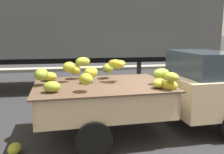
# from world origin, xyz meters

# --- Properties ---
(ground) EXTENTS (220.00, 220.00, 0.00)m
(ground) POSITION_xyz_m (0.00, 0.00, 0.00)
(ground) COLOR #28282B
(curb_strip) EXTENTS (80.00, 0.80, 0.16)m
(curb_strip) POSITION_xyz_m (0.00, 8.92, 0.08)
(curb_strip) COLOR gray
(curb_strip) RESTS_ON ground
(pickup_truck) EXTENTS (4.76, 2.11, 1.70)m
(pickup_truck) POSITION_xyz_m (0.41, 0.08, 0.89)
(pickup_truck) COLOR #CCB793
(pickup_truck) RESTS_ON ground
(semi_trailer) EXTENTS (12.03, 2.72, 3.95)m
(semi_trailer) POSITION_xyz_m (-2.67, 4.66, 2.54)
(semi_trailer) COLOR #4C5156
(semi_trailer) RESTS_ON ground
(fallen_banana_bunch_near_tailgate) EXTENTS (0.27, 0.33, 0.20)m
(fallen_banana_bunch_near_tailgate) POSITION_xyz_m (-3.03, -0.56, 0.10)
(fallen_banana_bunch_near_tailgate) COLOR #9FAB30
(fallen_banana_bunch_near_tailgate) RESTS_ON ground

